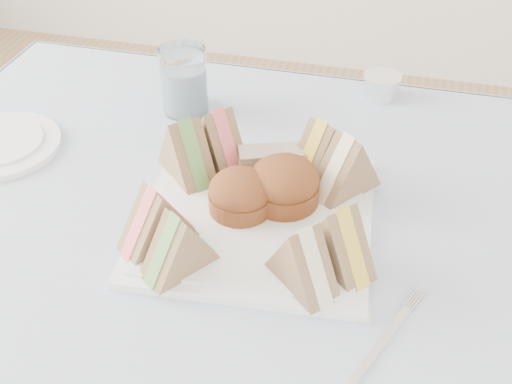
# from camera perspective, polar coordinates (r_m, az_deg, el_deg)

# --- Properties ---
(tablecloth) EXTENTS (1.02, 1.02, 0.01)m
(tablecloth) POSITION_cam_1_polar(r_m,az_deg,el_deg) (0.80, -5.22, -6.14)
(tablecloth) COLOR silver
(tablecloth) RESTS_ON table
(serving_plate) EXTENTS (0.32, 0.32, 0.01)m
(serving_plate) POSITION_cam_1_polar(r_m,az_deg,el_deg) (0.85, -0.00, -2.34)
(serving_plate) COLOR white
(serving_plate) RESTS_ON tablecloth
(sandwich_fl_a) EXTENTS (0.10, 0.10, 0.09)m
(sandwich_fl_a) POSITION_cam_1_polar(r_m,az_deg,el_deg) (0.78, -8.88, -2.12)
(sandwich_fl_a) COLOR #9C805A
(sandwich_fl_a) RESTS_ON serving_plate
(sandwich_fl_b) EXTENTS (0.09, 0.10, 0.08)m
(sandwich_fl_b) POSITION_cam_1_polar(r_m,az_deg,el_deg) (0.75, -6.91, -4.42)
(sandwich_fl_b) COLOR #9C805A
(sandwich_fl_b) RESTS_ON serving_plate
(sandwich_fr_a) EXTENTS (0.10, 0.10, 0.09)m
(sandwich_fr_a) POSITION_cam_1_polar(r_m,az_deg,el_deg) (0.75, 7.39, -3.94)
(sandwich_fr_a) COLOR #9C805A
(sandwich_fr_a) RESTS_ON serving_plate
(sandwich_fr_b) EXTENTS (0.10, 0.09, 0.08)m
(sandwich_fr_b) POSITION_cam_1_polar(r_m,az_deg,el_deg) (0.73, 4.19, -5.70)
(sandwich_fr_b) COLOR #9C805A
(sandwich_fr_b) RESTS_ON serving_plate
(sandwich_bl_a) EXTENTS (0.11, 0.11, 0.09)m
(sandwich_bl_a) POSITION_cam_1_polar(r_m,az_deg,el_deg) (0.89, -6.24, 3.96)
(sandwich_bl_a) COLOR #9C805A
(sandwich_bl_a) RESTS_ON serving_plate
(sandwich_bl_b) EXTENTS (0.10, 0.10, 0.09)m
(sandwich_bl_b) POSITION_cam_1_polar(r_m,az_deg,el_deg) (0.91, -3.32, 4.98)
(sandwich_bl_b) COLOR #9C805A
(sandwich_bl_b) RESTS_ON serving_plate
(sandwich_br_a) EXTENTS (0.10, 0.11, 0.09)m
(sandwich_br_a) POSITION_cam_1_polar(r_m,az_deg,el_deg) (0.86, 8.04, 2.52)
(sandwich_br_a) COLOR #9C805A
(sandwich_br_a) RESTS_ON serving_plate
(sandwich_br_b) EXTENTS (0.09, 0.10, 0.08)m
(sandwich_br_b) POSITION_cam_1_polar(r_m,az_deg,el_deg) (0.90, 5.75, 4.03)
(sandwich_br_b) COLOR #9C805A
(sandwich_br_b) RESTS_ON serving_plate
(scone_left) EXTENTS (0.08, 0.08, 0.06)m
(scone_left) POSITION_cam_1_polar(r_m,az_deg,el_deg) (0.83, -1.40, -0.14)
(scone_left) COLOR brown
(scone_left) RESTS_ON serving_plate
(scone_right) EXTENTS (0.12, 0.12, 0.06)m
(scone_right) POSITION_cam_1_polar(r_m,az_deg,el_deg) (0.84, 2.53, 0.76)
(scone_right) COLOR brown
(scone_right) RESTS_ON serving_plate
(pastry_slice) EXTENTS (0.10, 0.06, 0.04)m
(pastry_slice) POSITION_cam_1_polar(r_m,az_deg,el_deg) (0.90, 1.31, 2.66)
(pastry_slice) COLOR #C4B396
(pastry_slice) RESTS_ON serving_plate
(side_plate) EXTENTS (0.24, 0.24, 0.01)m
(side_plate) POSITION_cam_1_polar(r_m,az_deg,el_deg) (1.06, -21.78, 3.88)
(side_plate) COLOR white
(side_plate) RESTS_ON tablecloth
(water_glass) EXTENTS (0.08, 0.08, 0.11)m
(water_glass) POSITION_cam_1_polar(r_m,az_deg,el_deg) (1.06, -6.42, 9.84)
(water_glass) COLOR white
(water_glass) RESTS_ON tablecloth
(tea_strainer) EXTENTS (0.07, 0.07, 0.04)m
(tea_strainer) POSITION_cam_1_polar(r_m,az_deg,el_deg) (1.13, 11.08, 9.15)
(tea_strainer) COLOR white
(tea_strainer) RESTS_ON tablecloth
(knife) EXTENTS (0.05, 0.19, 0.00)m
(knife) POSITION_cam_1_polar(r_m,az_deg,el_deg) (0.80, 9.07, -6.19)
(knife) COLOR white
(knife) RESTS_ON tablecloth
(fork) EXTENTS (0.07, 0.16, 0.00)m
(fork) POSITION_cam_1_polar(r_m,az_deg,el_deg) (0.71, 10.28, -14.19)
(fork) COLOR white
(fork) RESTS_ON tablecloth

